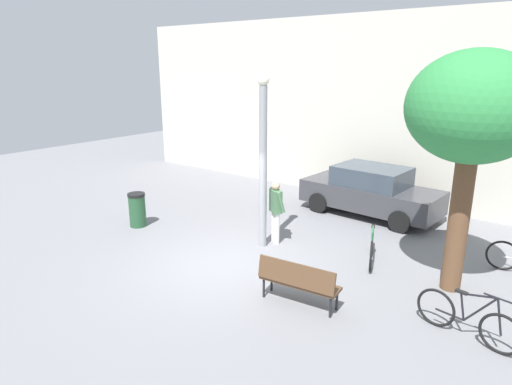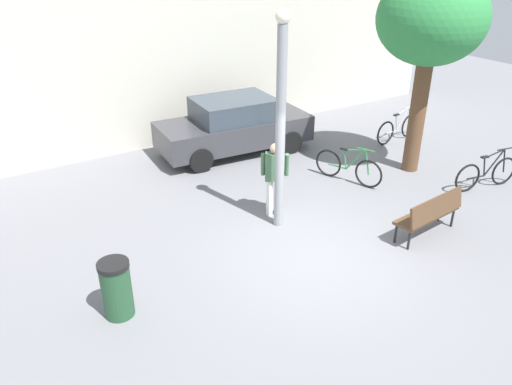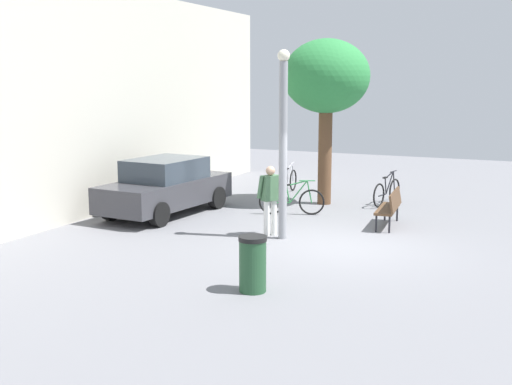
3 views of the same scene
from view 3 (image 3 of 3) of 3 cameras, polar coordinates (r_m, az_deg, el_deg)
name	(u,v)px [view 3 (image 3 of 3)]	position (r m, az deg, el deg)	size (l,w,h in m)	color
ground_plane	(342,246)	(14.55, 7.64, -4.69)	(36.00, 36.00, 0.00)	slate
building_facade	(56,102)	(18.18, -17.31, 7.69)	(19.94, 2.00, 6.17)	beige
lamppost	(283,140)	(14.70, 2.42, 4.66)	(0.28, 0.28, 4.33)	gray
person_by_lamppost	(270,196)	(15.16, 1.27, -0.28)	(0.62, 0.52, 1.67)	white
park_bench	(391,205)	(16.52, 11.87, -1.13)	(1.64, 0.62, 0.92)	#513823
plaza_tree	(326,79)	(19.06, 6.26, 10.00)	(2.53, 2.53, 4.85)	brown
bicycle_silver	(288,182)	(21.07, 2.89, 0.97)	(1.81, 0.21, 0.97)	black
bicycle_green	(292,201)	(17.69, 3.21, -0.75)	(0.70, 1.71, 0.97)	black
bicycle_black	(387,192)	(19.51, 11.54, 0.06)	(1.79, 0.39, 0.97)	black
parked_car_charcoal	(166,186)	(17.83, -8.01, 0.53)	(4.31, 2.05, 1.55)	#38383D
trash_bin	(253,264)	(11.23, -0.30, -6.34)	(0.50, 0.50, 0.99)	#234C2D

